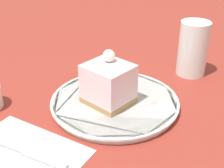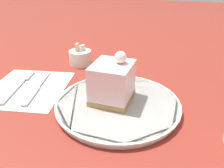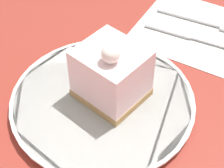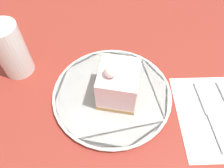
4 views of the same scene
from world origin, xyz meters
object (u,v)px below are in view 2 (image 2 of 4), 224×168
Objects in this scene: plate at (118,104)px; sugar_bowl at (80,57)px; cake_slice at (112,82)px; fork at (21,83)px; knife at (35,90)px.

sugar_bowl is at bearing 133.59° from plate.
fork is at bearing 176.96° from cake_slice.
plate is 0.27m from sugar_bowl.
sugar_bowl is at bearing 131.88° from cake_slice.
plate is at bearing -18.59° from cake_slice.
fork is 2.47× the size of sugar_bowl.
knife is at bearing -97.51° from sugar_bowl.
cake_slice is 0.63× the size of fork.
plate is 0.21m from knife.
cake_slice is at bearing 161.55° from plate.
fork is 1.01× the size of knife.
knife is 2.45× the size of sugar_bowl.
fork is 0.20m from sugar_bowl.
plate is at bearing -19.58° from fork.
cake_slice is (-0.01, 0.00, 0.05)m from plate.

